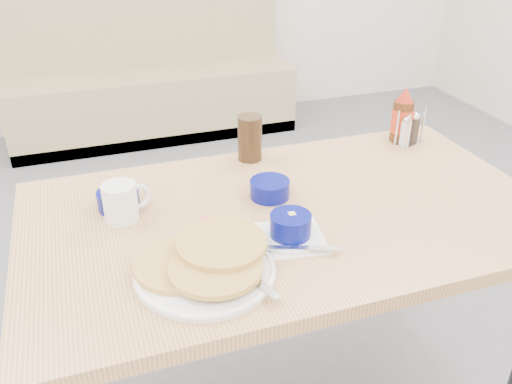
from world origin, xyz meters
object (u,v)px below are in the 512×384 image
object	(u,v)px
pancake_plate	(206,265)
grits_setting	(291,229)
condiment_caddy	(409,131)
creamer_bowl	(118,200)
syrup_bottle	(402,118)
dining_table	(289,230)
butter_bowl	(270,189)
coffee_mug	(122,201)
amber_tumbler	(250,138)
booth_bench	(151,83)

from	to	relation	value
pancake_plate	grits_setting	bearing A→B (deg)	15.94
pancake_plate	condiment_caddy	xyz separation A→B (m)	(0.83, 0.48, 0.02)
grits_setting	condiment_caddy	xyz separation A→B (m)	(0.60, 0.41, 0.01)
creamer_bowl	syrup_bottle	distance (m)	0.98
pancake_plate	condiment_caddy	size ratio (longest dim) A/B	2.56
dining_table	creamer_bowl	world-z (taller)	creamer_bowl
condiment_caddy	dining_table	bearing A→B (deg)	-174.35
butter_bowl	pancake_plate	bearing A→B (deg)	-132.19
coffee_mug	dining_table	bearing A→B (deg)	-13.67
coffee_mug	pancake_plate	bearing A→B (deg)	-63.70
dining_table	butter_bowl	world-z (taller)	butter_bowl
pancake_plate	amber_tumbler	xyz separation A→B (m)	(0.28, 0.53, 0.05)
dining_table	amber_tumbler	distance (m)	0.37
amber_tumbler	booth_bench	bearing A→B (deg)	90.01
booth_bench	condiment_caddy	xyz separation A→B (m)	(0.55, -2.25, 0.45)
pancake_plate	creamer_bowl	size ratio (longest dim) A/B	2.79
booth_bench	amber_tumbler	xyz separation A→B (m)	(0.00, -2.19, 0.48)
dining_table	butter_bowl	xyz separation A→B (m)	(-0.02, 0.09, 0.09)
condiment_caddy	grits_setting	bearing A→B (deg)	-167.26
amber_tumbler	dining_table	bearing A→B (deg)	-90.05
booth_bench	creamer_bowl	world-z (taller)	booth_bench
creamer_bowl	grits_setting	bearing A→B (deg)	-37.23
creamer_bowl	butter_bowl	world-z (taller)	same
booth_bench	condiment_caddy	bearing A→B (deg)	-76.33
pancake_plate	butter_bowl	size ratio (longest dim) A/B	2.81
coffee_mug	creamer_bowl	world-z (taller)	coffee_mug
pancake_plate	creamer_bowl	xyz separation A→B (m)	(-0.15, 0.35, 0.00)
dining_table	pancake_plate	distance (m)	0.35
creamer_bowl	amber_tumbler	xyz separation A→B (m)	(0.43, 0.18, 0.05)
condiment_caddy	booth_bench	bearing A→B (deg)	81.89
coffee_mug	butter_bowl	bearing A→B (deg)	-2.11
butter_bowl	amber_tumbler	distance (m)	0.26
amber_tumbler	syrup_bottle	bearing A→B (deg)	-2.71
booth_bench	butter_bowl	xyz separation A→B (m)	(-0.02, -2.45, 0.43)
butter_bowl	coffee_mug	bearing A→B (deg)	177.89
pancake_plate	grits_setting	distance (m)	0.24
booth_bench	condiment_caddy	world-z (taller)	booth_bench
dining_table	condiment_caddy	distance (m)	0.63
booth_bench	grits_setting	bearing A→B (deg)	-91.06
condiment_caddy	coffee_mug	bearing A→B (deg)	168.76
amber_tumbler	creamer_bowl	bearing A→B (deg)	-157.62
dining_table	pancake_plate	bearing A→B (deg)	-145.45
booth_bench	dining_table	bearing A→B (deg)	-90.00
dining_table	amber_tumbler	xyz separation A→B (m)	(0.00, 0.34, 0.13)
creamer_bowl	booth_bench	bearing A→B (deg)	79.72
grits_setting	creamer_bowl	bearing A→B (deg)	142.77
booth_bench	syrup_bottle	xyz separation A→B (m)	(0.53, -2.22, 0.49)
grits_setting	amber_tumbler	xyz separation A→B (m)	(0.05, 0.47, 0.04)
creamer_bowl	coffee_mug	bearing A→B (deg)	-84.74
syrup_bottle	booth_bench	bearing A→B (deg)	103.51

